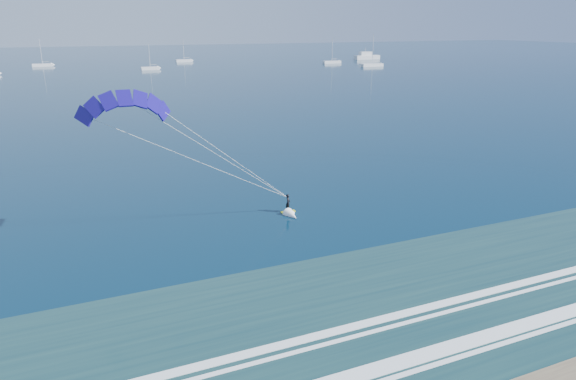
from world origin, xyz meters
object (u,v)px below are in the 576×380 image
(sailboat_3, at_px, (184,61))
(sailboat_4, at_px, (332,62))
(sailboat_1, at_px, (43,65))
(sailboat_5, at_px, (372,65))
(sailboat_2, at_px, (150,68))
(kitesurfer_rig, at_px, (209,150))
(motor_yacht, at_px, (367,56))

(sailboat_3, height_order, sailboat_4, sailboat_4)
(sailboat_3, bearing_deg, sailboat_1, -177.08)
(sailboat_3, distance_m, sailboat_5, 90.46)
(sailboat_4, height_order, sailboat_5, sailboat_5)
(sailboat_3, height_order, sailboat_5, sailboat_5)
(sailboat_2, relative_size, sailboat_4, 0.86)
(sailboat_2, distance_m, sailboat_4, 82.96)
(sailboat_2, height_order, sailboat_3, sailboat_3)
(sailboat_1, xyz_separation_m, sailboat_5, (130.02, -56.36, 0.01))
(kitesurfer_rig, xyz_separation_m, motor_yacht, (135.29, 192.63, -5.72))
(motor_yacht, bearing_deg, sailboat_2, -169.60)
(sailboat_5, bearing_deg, sailboat_1, 156.57)
(motor_yacht, relative_size, sailboat_3, 1.28)
(sailboat_4, bearing_deg, sailboat_1, 164.71)
(sailboat_4, bearing_deg, sailboat_3, 148.88)
(sailboat_2, height_order, sailboat_5, sailboat_5)
(sailboat_4, bearing_deg, sailboat_5, -72.10)
(sailboat_1, distance_m, sailboat_5, 141.71)
(sailboat_5, bearing_deg, motor_yacht, 61.16)
(motor_yacht, distance_m, sailboat_2, 115.11)
(motor_yacht, relative_size, sailboat_1, 1.21)
(sailboat_1, bearing_deg, sailboat_3, 2.92)
(motor_yacht, xyz_separation_m, sailboat_2, (-113.21, -20.79, -0.82))
(motor_yacht, distance_m, sailboat_3, 92.79)
(sailboat_2, distance_m, sailboat_3, 44.61)
(sailboat_2, bearing_deg, sailboat_5, -12.97)
(sailboat_1, bearing_deg, sailboat_4, -15.29)
(sailboat_3, relative_size, sailboat_5, 0.80)
(motor_yacht, height_order, sailboat_4, sailboat_4)
(kitesurfer_rig, bearing_deg, sailboat_2, 82.68)
(sailboat_2, relative_size, sailboat_3, 0.94)
(motor_yacht, xyz_separation_m, sailboat_1, (-152.92, 14.77, -0.81))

